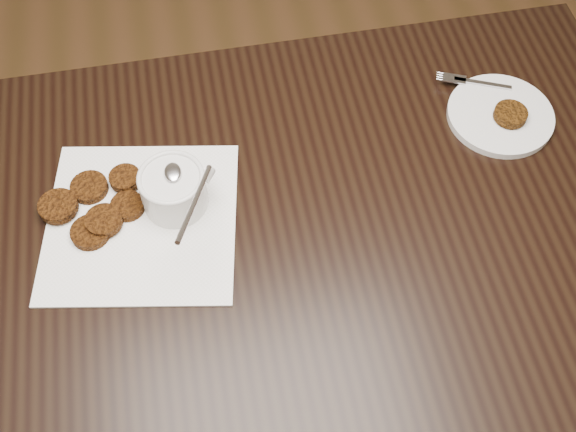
{
  "coord_description": "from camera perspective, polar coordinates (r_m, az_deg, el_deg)",
  "views": [
    {
      "loc": [
        -0.06,
        -0.42,
        1.67
      ],
      "look_at": [
        0.05,
        0.13,
        0.8
      ],
      "focal_mm": 43.65,
      "sensor_mm": 36.0,
      "label": 1
    }
  ],
  "objects": [
    {
      "name": "napkin",
      "position": [
        1.11,
        -11.85,
        -0.42
      ],
      "size": [
        0.34,
        0.34,
        0.0
      ],
      "primitive_type": "cube",
      "rotation": [
        0.0,
        0.0,
        -0.18
      ],
      "color": "white",
      "rests_on": "table"
    },
    {
      "name": "patty_cluster",
      "position": [
        1.12,
        -15.23,
        0.42
      ],
      "size": [
        0.26,
        0.26,
        0.02
      ],
      "primitive_type": null,
      "rotation": [
        0.0,
        0.0,
        -0.4
      ],
      "color": "#5C2F0C",
      "rests_on": "napkin"
    },
    {
      "name": "plate_with_patty",
      "position": [
        1.26,
        16.98,
        8.06
      ],
      "size": [
        0.24,
        0.24,
        0.03
      ],
      "primitive_type": null,
      "rotation": [
        0.0,
        0.0,
        -0.41
      ],
      "color": "silver",
      "rests_on": "table"
    },
    {
      "name": "table",
      "position": [
        1.38,
        -4.15,
        -12.46
      ],
      "size": [
        1.48,
        0.95,
        0.75
      ],
      "primitive_type": "cube",
      "color": "black",
      "rests_on": "floor"
    },
    {
      "name": "sauce_ramekin",
      "position": [
        1.06,
        -9.57,
        3.19
      ],
      "size": [
        0.17,
        0.17,
        0.14
      ],
      "primitive_type": null,
      "rotation": [
        0.0,
        0.0,
        0.36
      ],
      "color": "silver",
      "rests_on": "napkin"
    }
  ]
}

